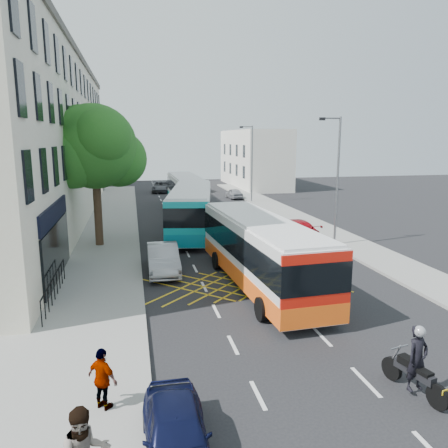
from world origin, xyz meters
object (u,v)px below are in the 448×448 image
bus_near (260,251)px  bus_mid (191,210)px  street_tree (94,148)px  pedestrian_far (103,379)px  distant_car_dark (201,186)px  parked_car_blue (176,433)px  lamp_near (336,175)px  bus_far (186,191)px  motorbike (416,362)px  red_hatchback (294,229)px  distant_car_silver (234,193)px  distant_car_grey (161,187)px  lamp_far (251,160)px  parked_car_silver (163,259)px

bus_near → bus_mid: (-1.58, 12.15, 0.08)m
street_tree → pedestrian_far: street_tree is taller
bus_mid → distant_car_dark: bearing=90.0°
parked_car_blue → pedestrian_far: bearing=130.4°
street_tree → bus_mid: 8.25m
lamp_near → bus_far: size_ratio=0.70×
motorbike → parked_car_blue: bearing=176.8°
lamp_near → bus_near: 9.79m
red_hatchback → distant_car_silver: 21.12m
distant_car_grey → distant_car_dark: distant_car_dark is taller
lamp_far → parked_car_blue: 38.95m
lamp_far → bus_near: (-6.81, -26.40, -2.92)m
lamp_far → pedestrian_far: lamp_far is taller
lamp_far → bus_far: bearing=-163.7°
parked_car_silver → red_hatchback: (9.35, 5.73, -0.02)m
parked_car_blue → distant_car_dark: (8.10, 48.12, 0.09)m
street_tree → distant_car_grey: street_tree is taller
lamp_far → parked_car_blue: bearing=-107.7°
parked_car_blue → distant_car_silver: bearing=75.6°
bus_mid → distant_car_dark: bus_mid is taller
motorbike → distant_car_silver: (4.20, 39.34, -0.34)m
lamp_near → parked_car_silver: size_ratio=1.80×
bus_far → parked_car_silver: size_ratio=2.57×
street_tree → parked_car_blue: (2.91, -19.87, -5.68)m
parked_car_silver → red_hatchback: 10.97m
street_tree → motorbike: size_ratio=3.99×
street_tree → bus_near: size_ratio=0.76×
parked_car_blue → motorbike: bearing=10.0°
motorbike → parked_car_blue: size_ratio=0.62×
lamp_near → bus_mid: size_ratio=0.65×
lamp_near → pedestrian_far: (-13.42, -14.96, -3.66)m
motorbike → parked_car_silver: motorbike is taller
red_hatchback → distant_car_grey: red_hatchback is taller
pedestrian_far → bus_near: bearing=-85.2°
street_tree → parked_car_silver: bearing=-60.1°
lamp_near → red_hatchback: size_ratio=1.64×
lamp_near → distant_car_dark: lamp_near is taller
distant_car_silver → lamp_near: bearing=89.2°
parked_car_blue → distant_car_dark: bearing=80.9°
street_tree → red_hatchback: 14.13m
lamp_near → bus_mid: (-8.39, 5.75, -2.84)m
distant_car_silver → pedestrian_far: (-12.40, -38.49, 0.36)m
bus_near → distant_car_dark: 37.76m
lamp_near → lamp_far: (0.00, 20.00, 0.00)m
bus_mid → motorbike: 21.80m
bus_far → bus_mid: bearing=-95.7°
lamp_near → red_hatchback: 4.92m
pedestrian_far → parked_car_silver: bearing=-58.8°
lamp_near → distant_car_grey: lamp_near is taller
parked_car_silver → distant_car_dark: 35.31m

